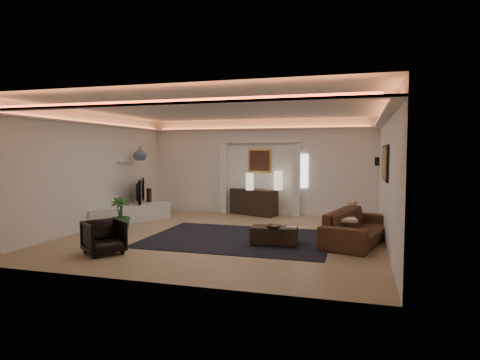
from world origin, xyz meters
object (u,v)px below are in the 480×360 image
(coffee_table, at_px, (274,235))
(console, at_px, (253,202))
(armchair, at_px, (104,237))
(sofa, at_px, (357,227))

(coffee_table, bearing_deg, console, 106.04)
(coffee_table, bearing_deg, armchair, -155.29)
(console, height_order, sofa, console)
(sofa, height_order, armchair, sofa)
(sofa, height_order, coffee_table, sofa)
(armchair, bearing_deg, coffee_table, -24.02)
(console, xyz_separation_m, armchair, (-1.53, -5.46, -0.08))
(console, distance_m, sofa, 4.40)
(console, relative_size, coffee_table, 1.62)
(console, height_order, coffee_table, console)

